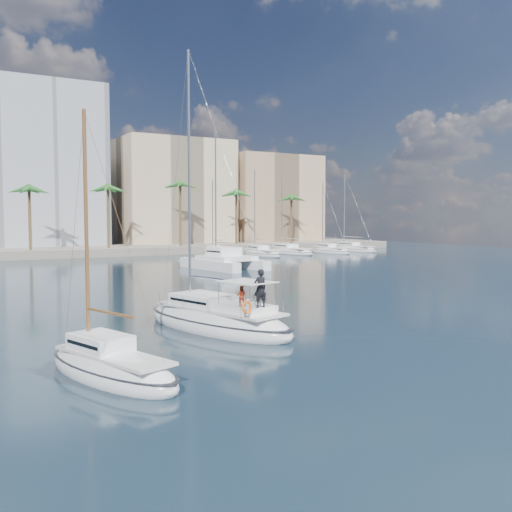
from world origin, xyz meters
TOP-DOWN VIEW (x-y plane):
  - ground at (0.00, 0.00)m, footprint 160.00×160.00m
  - quay at (0.00, 61.00)m, footprint 120.00×14.00m
  - building_beige at (22.00, 70.00)m, footprint 20.00×14.00m
  - building_tan_right at (42.00, 68.00)m, footprint 18.00×12.00m
  - palm_centre at (0.00, 57.00)m, footprint 3.60×3.60m
  - palm_right at (34.00, 57.00)m, footprint 3.60×3.60m
  - main_sloop at (-3.99, -2.85)m, footprint 6.17×11.26m
  - small_sloop at (-11.45, -9.23)m, footprint 4.54×7.85m
  - catamaran at (12.14, 28.74)m, footprint 6.94×11.44m
  - seagull at (0.22, 1.34)m, footprint 0.94×0.40m
  - moored_yacht_a at (20.00, 47.00)m, footprint 3.37×9.52m
  - moored_yacht_b at (26.50, 45.00)m, footprint 3.32×10.83m
  - moored_yacht_c at (33.00, 47.00)m, footprint 3.98×12.33m
  - moored_yacht_d at (39.50, 45.00)m, footprint 3.52×9.55m
  - moored_yacht_e at (46.00, 47.00)m, footprint 4.61×11.11m

SIDE VIEW (x-z plane):
  - ground at x=0.00m, z-range 0.00..0.00m
  - moored_yacht_a at x=20.00m, z-range -5.95..5.95m
  - moored_yacht_b at x=26.50m, z-range -6.86..6.86m
  - moored_yacht_c at x=33.00m, z-range -7.77..7.77m
  - moored_yacht_d at x=39.50m, z-range -5.95..5.95m
  - moored_yacht_e at x=46.00m, z-range -6.86..6.86m
  - small_sloop at x=-11.45m, z-range -4.98..5.79m
  - main_sloop at x=-3.99m, z-range -7.46..8.48m
  - quay at x=0.00m, z-range 0.00..1.20m
  - seagull at x=0.22m, z-range 0.66..0.83m
  - catamaran at x=12.14m, z-range -6.80..9.03m
  - building_tan_right at x=42.00m, z-range 0.00..18.00m
  - building_beige at x=22.00m, z-range 0.00..20.00m
  - palm_centre at x=0.00m, z-range 4.13..16.43m
  - palm_right at x=34.00m, z-range 4.13..16.43m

